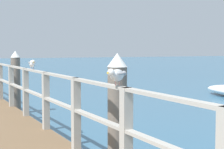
{
  "coord_description": "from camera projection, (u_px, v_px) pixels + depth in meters",
  "views": [
    {
      "loc": [
        -0.77,
        0.28,
        1.98
      ],
      "look_at": [
        3.68,
        9.08,
        1.3
      ],
      "focal_mm": 59.42,
      "sensor_mm": 36.0,
      "label": 1
    }
  ],
  "objects": [
    {
      "name": "dock_piling_near",
      "position": [
        117.0,
        119.0,
        5.35
      ],
      "size": [
        0.29,
        0.29,
        1.92
      ],
      "color": "#6B6056",
      "rests_on": "ground_plane"
    },
    {
      "name": "seagull_foreground",
      "position": [
        117.0,
        75.0,
        4.48
      ],
      "size": [
        0.4,
        0.33,
        0.21
      ],
      "rotation": [
        0.0,
        0.0,
        2.24
      ],
      "color": "white",
      "rests_on": "pier_railing"
    },
    {
      "name": "pier_railing",
      "position": [
        5.0,
        79.0,
        10.77
      ],
      "size": [
        0.12,
        21.05,
        1.12
      ],
      "color": "#B2ADA3",
      "rests_on": "pier_deck"
    },
    {
      "name": "dock_piling_far",
      "position": [
        16.0,
        82.0,
        11.29
      ],
      "size": [
        0.29,
        0.29,
        1.92
      ],
      "color": "#6B6056",
      "rests_on": "ground_plane"
    },
    {
      "name": "seagull_background",
      "position": [
        32.0,
        63.0,
        8.02
      ],
      "size": [
        0.2,
        0.48,
        0.21
      ],
      "rotation": [
        0.0,
        0.0,
        3.01
      ],
      "color": "white",
      "rests_on": "pier_railing"
    }
  ]
}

